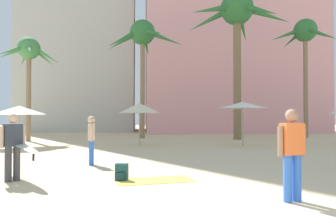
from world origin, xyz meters
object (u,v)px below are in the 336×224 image
palm_tree_far_left (29,55)px  person_far_left (292,151)px  palm_tree_right (237,19)px  cafe_umbrella_0 (20,110)px  person_near_left (15,144)px  beach_towel (154,180)px  backpack (122,172)px  palm_tree_center (305,38)px  cafe_umbrella_1 (140,108)px  person_mid_center (91,138)px  cafe_umbrella_4 (243,105)px  palm_tree_left (142,39)px

palm_tree_far_left → person_far_left: 19.35m
palm_tree_right → cafe_umbrella_0: (-13.06, -4.81, -6.60)m
person_near_left → person_far_left: 6.41m
beach_towel → backpack: size_ratio=4.39×
palm_tree_center → palm_tree_right: 6.16m
cafe_umbrella_1 → person_far_left: size_ratio=1.37×
cafe_umbrella_0 → person_mid_center: (4.67, -6.42, -1.05)m
palm_tree_right → person_far_left: (-3.98, -16.10, -7.58)m
backpack → person_near_left: person_near_left is taller
beach_towel → person_mid_center: person_mid_center is taller
palm_tree_center → cafe_umbrella_0: palm_tree_center is taller
palm_tree_far_left → cafe_umbrella_0: (1.11, -4.45, -3.74)m
cafe_umbrella_1 → person_mid_center: cafe_umbrella_1 is taller
palm_tree_far_left → palm_tree_right: 14.46m
beach_towel → person_mid_center: bearing=125.6°
cafe_umbrella_0 → person_near_left: (3.18, -8.81, -1.02)m
cafe_umbrella_4 → person_mid_center: cafe_umbrella_4 is taller
person_mid_center → person_far_left: bearing=-56.7°
cafe_umbrella_1 → cafe_umbrella_4: 5.68m
cafe_umbrella_4 → person_near_left: cafe_umbrella_4 is taller
person_near_left → person_mid_center: person_near_left is taller
cafe_umbrella_4 → palm_tree_right: bearing=75.9°
palm_tree_center → cafe_umbrella_4: size_ratio=3.42×
palm_tree_left → palm_tree_center: (12.59, -0.24, 0.33)m
palm_tree_right → cafe_umbrella_4: palm_tree_right is taller
palm_tree_center → cafe_umbrella_4: (-7.12, -6.49, -5.52)m
backpack → cafe_umbrella_1: bearing=-170.3°
person_mid_center → palm_tree_far_left: bearing=109.2°
palm_tree_right → person_mid_center: 15.96m
backpack → palm_tree_right: bearing=164.4°
palm_tree_far_left → palm_tree_right: (14.17, 0.35, 2.85)m
cafe_umbrella_4 → person_mid_center: (-7.16, -6.35, -1.35)m
palm_tree_left → palm_tree_right: 7.03m
beach_towel → person_near_left: (-3.45, 0.33, 0.89)m
cafe_umbrella_1 → cafe_umbrella_4: bearing=-7.0°
palm_tree_center → beach_towel: (-12.32, -15.56, -7.73)m
palm_tree_right → person_far_left: palm_tree_right is taller
cafe_umbrella_4 → cafe_umbrella_0: bearing=179.7°
cafe_umbrella_0 → person_far_left: bearing=-51.2°
cafe_umbrella_4 → backpack: size_ratio=6.41×
palm_tree_left → cafe_umbrella_4: size_ratio=3.30×
person_far_left → palm_tree_right: bearing=154.0°
cafe_umbrella_1 → backpack: (-0.37, -9.71, -1.87)m
palm_tree_far_left → backpack: size_ratio=16.29×
cafe_umbrella_0 → person_mid_center: size_ratio=1.69×
palm_tree_far_left → beach_towel: bearing=-60.4°
palm_tree_center → beach_towel: bearing=-128.4°
palm_tree_left → cafe_umbrella_0: bearing=-133.7°
palm_tree_left → person_near_left: (-3.18, -15.46, -6.51)m
person_near_left → person_mid_center: size_ratio=1.65×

